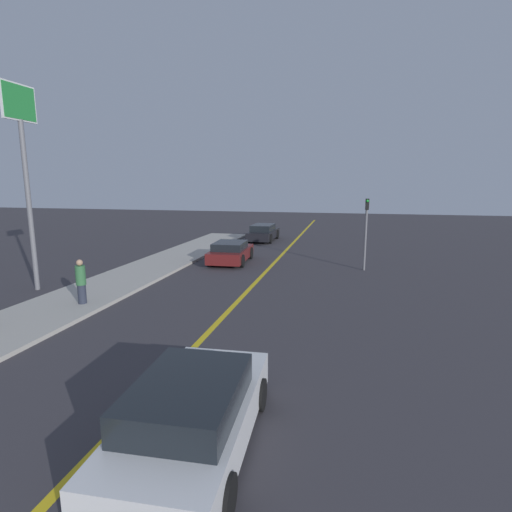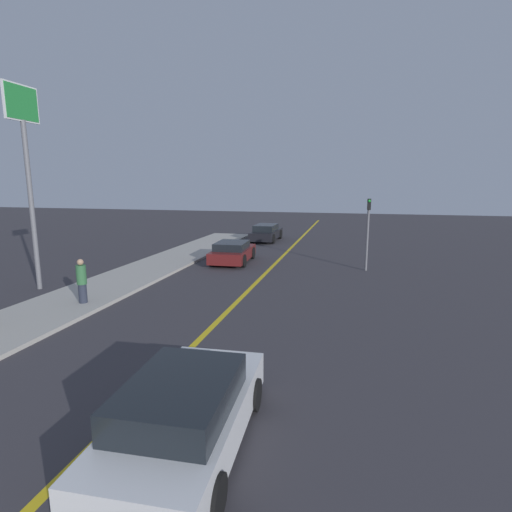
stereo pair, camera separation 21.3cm
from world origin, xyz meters
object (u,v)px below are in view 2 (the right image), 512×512
(car_near_right_lane, at_px, (185,414))
(roadside_sign, at_px, (25,144))
(pedestrian_mid_group, at_px, (82,281))
(traffic_light, at_px, (368,227))
(car_far_distant, at_px, (266,233))
(car_ahead_center, at_px, (233,252))

(car_near_right_lane, xyz_separation_m, roadside_sign, (-10.36, 8.18, 5.35))
(pedestrian_mid_group, height_order, traffic_light, traffic_light)
(car_far_distant, xyz_separation_m, traffic_light, (7.31, -9.24, 1.66))
(car_ahead_center, bearing_deg, car_near_right_lane, -78.58)
(pedestrian_mid_group, distance_m, traffic_light, 13.49)
(car_near_right_lane, bearing_deg, car_far_distant, 96.63)
(car_near_right_lane, height_order, car_ahead_center, car_near_right_lane)
(car_far_distant, bearing_deg, pedestrian_mid_group, -98.56)
(car_ahead_center, height_order, traffic_light, traffic_light)
(car_near_right_lane, distance_m, car_far_distant, 24.78)
(car_ahead_center, relative_size, roadside_sign, 0.49)
(car_far_distant, distance_m, traffic_light, 11.90)
(car_near_right_lane, xyz_separation_m, car_ahead_center, (-4.02, 15.62, -0.05))
(car_far_distant, distance_m, pedestrian_mid_group, 18.18)
(car_ahead_center, relative_size, traffic_light, 1.10)
(car_ahead_center, xyz_separation_m, roadside_sign, (-6.34, -7.44, 5.41))
(car_ahead_center, relative_size, car_far_distant, 0.92)
(car_far_distant, xyz_separation_m, pedestrian_mid_group, (-2.91, -17.94, 0.32))
(car_far_distant, distance_m, roadside_sign, 18.27)
(pedestrian_mid_group, xyz_separation_m, traffic_light, (10.22, 8.70, 1.34))
(traffic_light, bearing_deg, roadside_sign, -152.73)
(roadside_sign, bearing_deg, car_near_right_lane, -38.27)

